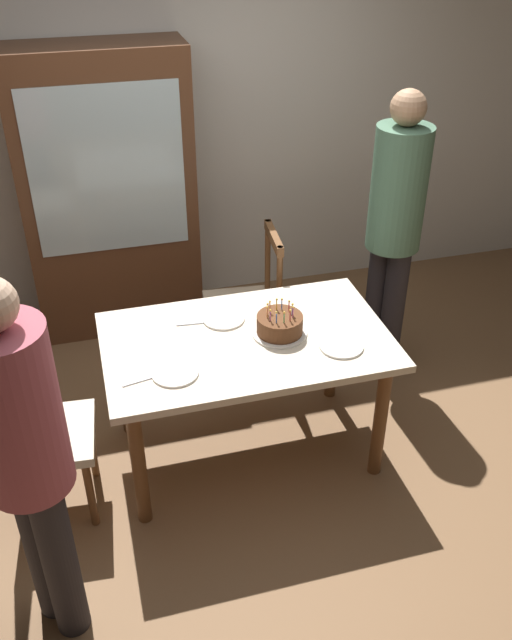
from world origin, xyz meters
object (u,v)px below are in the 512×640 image
plate_near_celebrant (175,373)px  chair_upholstered (26,426)px  dining_table (247,355)px  plate_near_guest (341,346)px  chair_spindle_back (246,307)px  plate_far_side (224,319)px  birthday_cake (280,325)px  china_cabinet (109,196)px  person_celebrant (26,453)px  person_guest (395,222)px

plate_near_celebrant → chair_upholstered: (-0.71, 0.08, -0.23)m
dining_table → plate_near_guest: (0.43, -0.20, 0.11)m
plate_near_guest → chair_spindle_back: 1.03m
plate_far_side → plate_near_guest: 0.64m
dining_table → plate_near_celebrant: bearing=-153.4°
plate_near_celebrant → dining_table: bearing=26.6°
chair_spindle_back → birthday_cake: bearing=-91.7°
china_cabinet → birthday_cake: bearing=-66.1°
dining_table → china_cabinet: size_ratio=0.76×
birthday_cake → plate_far_side: birthday_cake is taller
chair_spindle_back → china_cabinet: china_cabinet is taller
plate_near_guest → plate_far_side: bearing=141.8°
dining_table → chair_spindle_back: chair_spindle_back is taller
dining_table → plate_near_guest: bearing=-24.7°
plate_far_side → person_celebrant: person_celebrant is taller
chair_upholstered → person_guest: 2.31m
plate_far_side → chair_upholstered: chair_upholstered is taller
chair_upholstered → person_celebrant: bearing=-83.0°
dining_table → china_cabinet: (-0.52, 1.56, 0.30)m
dining_table → chair_upholstered: size_ratio=1.51×
plate_near_celebrant → person_celebrant: size_ratio=0.13×
dining_table → plate_near_guest: 0.49m
plate_far_side → chair_upholstered: bearing=-163.2°
plate_near_guest → birthday_cake: bearing=143.6°
plate_near_celebrant → plate_far_side: same height
person_guest → china_cabinet: bearing=147.6°
person_celebrant → person_guest: size_ratio=0.94×
china_cabinet → dining_table: bearing=-71.5°
plate_near_guest → china_cabinet: (-0.95, 1.76, 0.19)m
plate_near_celebrant → person_celebrant: 0.88m
birthday_cake → chair_spindle_back: bearing=88.3°
dining_table → china_cabinet: bearing=108.5°
plate_far_side → plate_near_celebrant: bearing=-129.2°
plate_far_side → plate_near_guest: (0.50, -0.40, 0.00)m
plate_near_celebrant → china_cabinet: china_cabinet is taller
plate_far_side → person_celebrant: 1.38m
person_celebrant → birthday_cake: bearing=32.8°
birthday_cake → plate_near_guest: 0.33m
person_guest → plate_far_side: bearing=-161.9°
person_celebrant → china_cabinet: china_cabinet is taller
chair_upholstered → dining_table: bearing=5.9°
plate_far_side → plate_near_guest: bearing=-38.2°
plate_near_guest → chair_spindle_back: (-0.24, 0.96, -0.31)m
plate_far_side → dining_table: bearing=-70.1°
chair_upholstered → person_guest: person_guest is taller
plate_near_celebrant → chair_upholstered: size_ratio=0.23×
chair_spindle_back → chair_upholstered: bearing=-146.2°
plate_near_guest → person_guest: size_ratio=0.12×
birthday_cake → plate_far_side: 0.32m
chair_spindle_back → plate_near_guest: bearing=-76.1°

